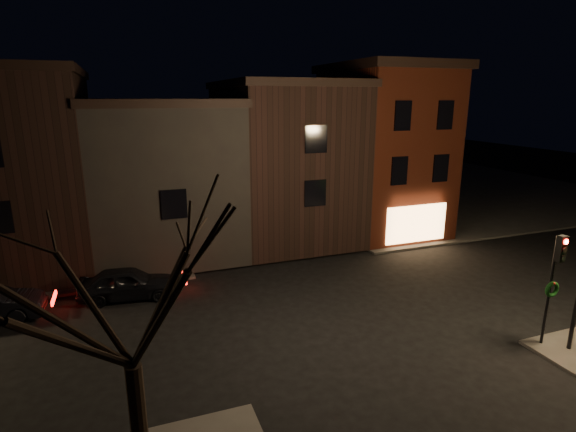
# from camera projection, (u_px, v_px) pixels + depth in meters

# --- Properties ---
(ground) EXTENTS (120.00, 120.00, 0.00)m
(ground) POSITION_uv_depth(u_px,v_px,m) (333.00, 306.00, 19.05)
(ground) COLOR black
(ground) RESTS_ON ground
(sidewalk_far_right) EXTENTS (30.00, 30.00, 0.12)m
(sidewalk_far_right) POSITION_uv_depth(u_px,v_px,m) (429.00, 187.00, 43.86)
(sidewalk_far_right) COLOR #2D2B28
(sidewalk_far_right) RESTS_ON ground
(corner_building) EXTENTS (6.50, 8.50, 10.50)m
(corner_building) POSITION_uv_depth(u_px,v_px,m) (383.00, 148.00, 28.93)
(corner_building) COLOR #4F1B0E
(corner_building) RESTS_ON ground
(row_building_a) EXTENTS (7.30, 10.30, 9.40)m
(row_building_a) POSITION_uv_depth(u_px,v_px,m) (283.00, 160.00, 27.83)
(row_building_a) COLOR black
(row_building_a) RESTS_ON ground
(row_building_b) EXTENTS (7.80, 10.30, 8.40)m
(row_building_b) POSITION_uv_depth(u_px,v_px,m) (163.00, 174.00, 25.54)
(row_building_b) COLOR black
(row_building_b) RESTS_ON ground
(row_building_c) EXTENTS (7.30, 10.30, 9.90)m
(row_building_c) POSITION_uv_depth(u_px,v_px,m) (16.00, 168.00, 22.92)
(row_building_c) COLOR black
(row_building_c) RESTS_ON ground
(traffic_signal) EXTENTS (0.58, 0.38, 4.05)m
(traffic_signal) POSITION_uv_depth(u_px,v_px,m) (555.00, 274.00, 15.21)
(traffic_signal) COLOR black
(traffic_signal) RESTS_ON sidewalk_near_right
(bare_tree_left) EXTENTS (5.60, 5.60, 7.50)m
(bare_tree_left) POSITION_uv_depth(u_px,v_px,m) (123.00, 267.00, 8.63)
(bare_tree_left) COLOR black
(bare_tree_left) RESTS_ON sidewalk_near_left
(parked_car_a) EXTENTS (4.28, 2.15, 1.40)m
(parked_car_a) POSITION_uv_depth(u_px,v_px,m) (128.00, 283.00, 19.68)
(parked_car_a) COLOR black
(parked_car_a) RESTS_ON ground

